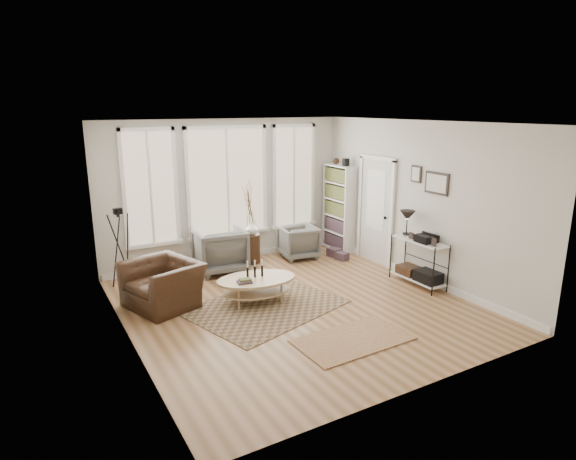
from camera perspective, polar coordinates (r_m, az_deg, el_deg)
room at (r=7.50m, az=0.98°, el=1.28°), size 5.50×5.54×2.90m
bay_window at (r=9.82m, az=-7.19°, el=5.42°), size 4.14×0.12×2.24m
door at (r=9.92m, az=10.38°, el=2.53°), size 0.09×1.06×2.22m
bookcase at (r=10.70m, az=6.09°, el=2.65°), size 0.31×0.85×2.06m
low_shelf at (r=8.92m, az=15.21°, el=-3.17°), size 0.38×1.08×1.30m
wall_art at (r=8.77m, az=16.60°, el=5.62°), size 0.04×0.88×0.44m
rug_main at (r=7.86m, az=-2.71°, el=-9.04°), size 2.72×2.33×0.01m
rug_runner at (r=6.88m, az=7.71°, el=-12.71°), size 1.62×0.93×0.01m
coffee_table at (r=7.94m, az=-3.80°, el=-6.34°), size 1.41×1.01×0.60m
armchair_left at (r=9.42m, az=-8.08°, el=-2.35°), size 1.02×1.05×0.86m
armchair_right at (r=10.20m, az=1.23°, el=-1.41°), size 0.84×0.86×0.69m
side_table at (r=9.77m, az=-4.55°, el=0.68°), size 0.40×0.40×1.69m
vase at (r=9.78m, az=-4.31°, el=0.16°), size 0.30×0.30×0.24m
accent_chair at (r=8.01m, az=-14.59°, el=-6.24°), size 1.38×1.29×0.73m
tripod_camera at (r=8.95m, az=-19.15°, el=-2.41°), size 0.51×0.51×1.44m
book_stack_near at (r=10.39m, az=5.50°, el=-2.65°), size 0.27×0.32×0.18m
book_stack_far at (r=10.17m, az=6.42°, el=-3.10°), size 0.24×0.28×0.16m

